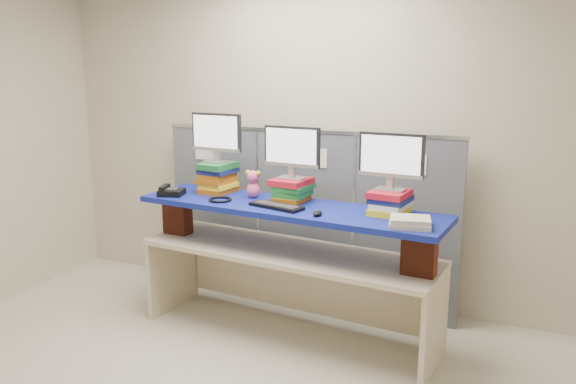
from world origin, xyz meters
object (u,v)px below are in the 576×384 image
at_px(blue_board, 288,208).
at_px(keyboard, 276,206).
at_px(desk, 288,267).
at_px(desk_phone, 171,192).
at_px(monitor_center, 292,149).
at_px(monitor_left, 216,135).
at_px(monitor_right, 391,158).

distance_m(blue_board, keyboard, 0.12).
bearing_deg(desk, desk_phone, -171.25).
xyz_separation_m(monitor_center, keyboard, (-0.03, -0.22, -0.39)).
bearing_deg(desk, monitor_center, 105.03).
distance_m(desk, keyboard, 0.51).
relative_size(desk, desk_phone, 10.30).
distance_m(monitor_left, keyboard, 0.85).
xyz_separation_m(monitor_right, desk_phone, (-1.73, -0.11, -0.36)).
distance_m(desk, blue_board, 0.46).
bearing_deg(blue_board, monitor_left, 170.57).
distance_m(monitor_left, monitor_center, 0.68).
height_order(monitor_center, monitor_right, monitor_center).
relative_size(keyboard, desk_phone, 1.93).
xyz_separation_m(keyboard, desk_phone, (-0.94, 0.05, 0.02)).
height_order(blue_board, keyboard, keyboard).
xyz_separation_m(monitor_center, monitor_right, (0.76, -0.07, -0.01)).
bearing_deg(keyboard, monitor_left, 170.63).
relative_size(monitor_left, monitor_center, 1.00).
bearing_deg(desk_phone, monitor_center, -5.64).
relative_size(monitor_center, desk_phone, 2.01).
bearing_deg(blue_board, monitor_center, 105.03).
bearing_deg(desk, monitor_right, 9.18).
distance_m(monitor_right, keyboard, 0.89).
bearing_deg(desk_phone, monitor_left, 23.90).
height_order(blue_board, monitor_right, monitor_right).
relative_size(blue_board, desk_phone, 10.35).
bearing_deg(keyboard, blue_board, 80.06).
distance_m(monitor_center, monitor_right, 0.76).
bearing_deg(desk_phone, keyboard, -18.84).
distance_m(blue_board, monitor_right, 0.85).
xyz_separation_m(monitor_left, monitor_center, (0.68, -0.06, -0.07)).
xyz_separation_m(blue_board, monitor_left, (-0.70, 0.19, 0.49)).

